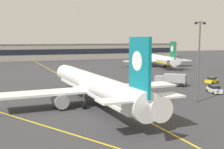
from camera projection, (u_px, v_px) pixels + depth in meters
name	position (u px, v px, depth m)	size (l,w,h in m)	color
ground_plane	(130.00, 116.00, 42.23)	(400.00, 400.00, 0.00)	#353538
taxiway_centreline	(80.00, 85.00, 70.08)	(0.30, 180.00, 0.01)	yellow
taxiway_lead_in_stripe	(32.00, 122.00, 39.19)	(0.30, 60.00, 0.01)	yellow
airliner_foreground	(95.00, 86.00, 48.82)	(32.22, 41.52, 11.65)	white
airliner_background	(158.00, 59.00, 117.37)	(29.32, 37.52, 10.56)	white
apron_lamp_post	(199.00, 61.00, 50.81)	(2.24, 0.90, 14.50)	#515156
service_car_nearest	(214.00, 90.00, 60.03)	(2.89, 4.53, 1.79)	white
service_car_third	(212.00, 80.00, 73.23)	(4.57, 3.41, 1.79)	yellow
service_truck_catering_grey	(171.00, 80.00, 69.67)	(7.14, 7.00, 2.90)	#2D2D33
safety_cone_by_nose_gear	(75.00, 89.00, 64.07)	(0.44, 0.44, 0.55)	orange
terminal_building	(59.00, 52.00, 159.27)	(146.94, 12.40, 8.85)	#9E998E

